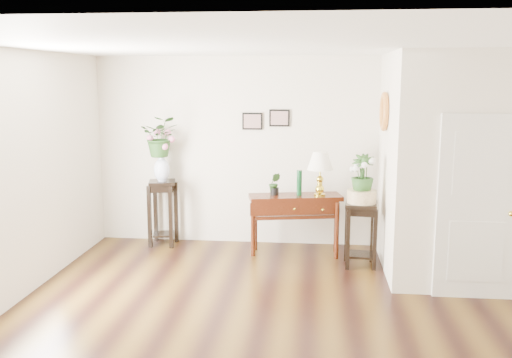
# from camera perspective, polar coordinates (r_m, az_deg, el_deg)

# --- Properties ---
(floor) EXTENTS (6.00, 5.50, 0.02)m
(floor) POSITION_cam_1_polar(r_m,az_deg,el_deg) (6.17, 2.93, -13.62)
(floor) COLOR #4C3210
(floor) RESTS_ON ground
(ceiling) EXTENTS (6.00, 5.50, 0.02)m
(ceiling) POSITION_cam_1_polar(r_m,az_deg,el_deg) (5.66, 3.19, 13.32)
(ceiling) COLOR white
(ceiling) RESTS_ON ground
(wall_back) EXTENTS (6.00, 0.02, 2.80)m
(wall_back) POSITION_cam_1_polar(r_m,az_deg,el_deg) (8.47, 4.03, 2.72)
(wall_back) COLOR silver
(wall_back) RESTS_ON ground
(wall_front) EXTENTS (6.00, 0.02, 2.80)m
(wall_front) POSITION_cam_1_polar(r_m,az_deg,el_deg) (3.10, 0.35, -10.24)
(wall_front) COLOR silver
(wall_front) RESTS_ON ground
(wall_left) EXTENTS (0.02, 5.50, 2.80)m
(wall_left) POSITION_cam_1_polar(r_m,az_deg,el_deg) (6.62, -23.86, -0.17)
(wall_left) COLOR silver
(wall_left) RESTS_ON ground
(partition) EXTENTS (1.80, 1.95, 2.80)m
(partition) POSITION_cam_1_polar(r_m,az_deg,el_deg) (7.71, 19.56, 1.45)
(partition) COLOR silver
(partition) RESTS_ON floor
(door) EXTENTS (0.90, 0.05, 2.10)m
(door) POSITION_cam_1_polar(r_m,az_deg,el_deg) (6.82, 21.31, -2.71)
(door) COLOR silver
(door) RESTS_ON floor
(art_print_left) EXTENTS (0.30, 0.02, 0.25)m
(art_print_left) POSITION_cam_1_polar(r_m,az_deg,el_deg) (8.45, -0.37, 5.80)
(art_print_left) COLOR black
(art_print_left) RESTS_ON wall_back
(art_print_right) EXTENTS (0.30, 0.02, 0.25)m
(art_print_right) POSITION_cam_1_polar(r_m,az_deg,el_deg) (8.41, 2.36, 6.11)
(art_print_right) COLOR black
(art_print_right) RESTS_ON wall_back
(wall_ornament) EXTENTS (0.07, 0.51, 0.51)m
(wall_ornament) POSITION_cam_1_polar(r_m,az_deg,el_deg) (7.61, 12.69, 6.60)
(wall_ornament) COLOR orange
(wall_ornament) RESTS_ON partition
(console_table) EXTENTS (1.35, 0.68, 0.86)m
(console_table) POSITION_cam_1_polar(r_m,az_deg,el_deg) (8.11, 3.92, -4.59)
(console_table) COLOR black
(console_table) RESTS_ON floor
(table_lamp) EXTENTS (0.46, 0.46, 0.63)m
(table_lamp) POSITION_cam_1_polar(r_m,az_deg,el_deg) (7.95, 6.43, 0.81)
(table_lamp) COLOR gold
(table_lamp) RESTS_ON console_table
(green_vase) EXTENTS (0.08, 0.08, 0.36)m
(green_vase) POSITION_cam_1_polar(r_m,az_deg,el_deg) (7.98, 4.35, -0.43)
(green_vase) COLOR #0B381A
(green_vase) RESTS_ON console_table
(potted_plant) EXTENTS (0.16, 0.13, 0.29)m
(potted_plant) POSITION_cam_1_polar(r_m,az_deg,el_deg) (8.00, 1.87, -0.55)
(potted_plant) COLOR #22481B
(potted_plant) RESTS_ON console_table
(plant_stand_a) EXTENTS (0.46, 0.46, 0.98)m
(plant_stand_a) POSITION_cam_1_polar(r_m,az_deg,el_deg) (8.65, -9.28, -3.37)
(plant_stand_a) COLOR black
(plant_stand_a) RESTS_ON floor
(porcelain_vase) EXTENTS (0.30, 0.30, 0.40)m
(porcelain_vase) POSITION_cam_1_polar(r_m,az_deg,el_deg) (8.51, -9.42, 1.31)
(porcelain_vase) COLOR silver
(porcelain_vase) RESTS_ON plant_stand_a
(lily_arrangement) EXTENTS (0.58, 0.52, 0.60)m
(lily_arrangement) POSITION_cam_1_polar(r_m,az_deg,el_deg) (8.45, -9.51, 4.49)
(lily_arrangement) COLOR #22481B
(lily_arrangement) RESTS_ON porcelain_vase
(plant_stand_b) EXTENTS (0.44, 0.44, 0.86)m
(plant_stand_b) POSITION_cam_1_polar(r_m,az_deg,el_deg) (7.73, 10.40, -5.47)
(plant_stand_b) COLOR black
(plant_stand_b) RESTS_ON floor
(ceramic_bowl) EXTENTS (0.50, 0.50, 0.17)m
(ceramic_bowl) POSITION_cam_1_polar(r_m,az_deg,el_deg) (7.61, 10.52, -1.76)
(ceramic_bowl) COLOR beige
(ceramic_bowl) RESTS_ON plant_stand_b
(narcissus) EXTENTS (0.32, 0.32, 0.52)m
(narcissus) POSITION_cam_1_polar(r_m,az_deg,el_deg) (7.55, 10.59, 0.48)
(narcissus) COLOR #22481B
(narcissus) RESTS_ON ceramic_bowl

